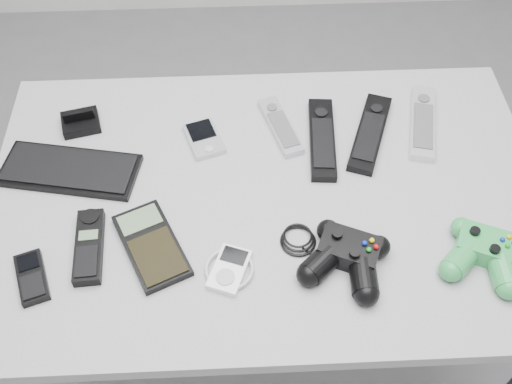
{
  "coord_description": "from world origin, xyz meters",
  "views": [
    {
      "loc": [
        -0.04,
        -0.8,
        1.75
      ],
      "look_at": [
        -0.01,
        -0.05,
        0.8
      ],
      "focal_mm": 42.0,
      "sensor_mm": 36.0,
      "label": 1
    }
  ],
  "objects_px": {
    "mobile_phone": "(32,277)",
    "mp3_player": "(229,269)",
    "calculator": "(151,245)",
    "remote_black_b": "(370,132)",
    "controller_black": "(347,255)",
    "remote_silver_a": "(280,126)",
    "pda": "(204,138)",
    "controller_green": "(485,251)",
    "desk": "(267,212)",
    "pda_keyboard": "(70,170)",
    "remote_black_a": "(322,138)",
    "remote_silver_b": "(423,122)",
    "cordless_handset": "(89,246)"
  },
  "relations": [
    {
      "from": "remote_black_a",
      "to": "cordless_handset",
      "type": "xyz_separation_m",
      "value": [
        -0.48,
        -0.26,
        0.0
      ]
    },
    {
      "from": "remote_black_b",
      "to": "mp3_player",
      "type": "relative_size",
      "value": 2.41
    },
    {
      "from": "remote_black_b",
      "to": "desk",
      "type": "bearing_deg",
      "value": -127.07
    },
    {
      "from": "remote_silver_a",
      "to": "remote_black_a",
      "type": "distance_m",
      "value": 0.1
    },
    {
      "from": "desk",
      "to": "calculator",
      "type": "bearing_deg",
      "value": -151.71
    },
    {
      "from": "calculator",
      "to": "controller_green",
      "type": "relative_size",
      "value": 1.2
    },
    {
      "from": "remote_silver_b",
      "to": "mp3_player",
      "type": "height_order",
      "value": "remote_silver_b"
    },
    {
      "from": "remote_black_a",
      "to": "controller_green",
      "type": "xyz_separation_m",
      "value": [
        0.27,
        -0.32,
        0.01
      ]
    },
    {
      "from": "controller_green",
      "to": "remote_black_b",
      "type": "bearing_deg",
      "value": 139.5
    },
    {
      "from": "desk",
      "to": "calculator",
      "type": "relative_size",
      "value": 6.1
    },
    {
      "from": "desk",
      "to": "remote_black_b",
      "type": "height_order",
      "value": "remote_black_b"
    },
    {
      "from": "remote_silver_a",
      "to": "controller_black",
      "type": "xyz_separation_m",
      "value": [
        0.1,
        -0.36,
        0.02
      ]
    },
    {
      "from": "remote_silver_b",
      "to": "mp3_player",
      "type": "relative_size",
      "value": 2.31
    },
    {
      "from": "remote_black_b",
      "to": "mobile_phone",
      "type": "relative_size",
      "value": 2.14
    },
    {
      "from": "pda",
      "to": "controller_green",
      "type": "distance_m",
      "value": 0.63
    },
    {
      "from": "controller_green",
      "to": "mobile_phone",
      "type": "bearing_deg",
      "value": -155.94
    },
    {
      "from": "calculator",
      "to": "controller_black",
      "type": "distance_m",
      "value": 0.37
    },
    {
      "from": "mp3_player",
      "to": "controller_black",
      "type": "height_order",
      "value": "controller_black"
    },
    {
      "from": "pda_keyboard",
      "to": "pda",
      "type": "height_order",
      "value": "same"
    },
    {
      "from": "cordless_handset",
      "to": "mp3_player",
      "type": "relative_size",
      "value": 1.66
    },
    {
      "from": "remote_silver_a",
      "to": "mp3_player",
      "type": "bearing_deg",
      "value": -125.14
    },
    {
      "from": "remote_black_a",
      "to": "controller_black",
      "type": "distance_m",
      "value": 0.32
    },
    {
      "from": "remote_black_a",
      "to": "calculator",
      "type": "relative_size",
      "value": 1.24
    },
    {
      "from": "calculator",
      "to": "controller_green",
      "type": "xyz_separation_m",
      "value": [
        0.63,
        -0.05,
        0.02
      ]
    },
    {
      "from": "cordless_handset",
      "to": "remote_silver_a",
      "type": "bearing_deg",
      "value": 34.61
    },
    {
      "from": "mobile_phone",
      "to": "mp3_player",
      "type": "bearing_deg",
      "value": -19.27
    },
    {
      "from": "mobile_phone",
      "to": "controller_green",
      "type": "relative_size",
      "value": 0.7
    },
    {
      "from": "pda",
      "to": "remote_black_b",
      "type": "height_order",
      "value": "remote_black_b"
    },
    {
      "from": "desk",
      "to": "remote_black_b",
      "type": "relative_size",
      "value": 4.91
    },
    {
      "from": "desk",
      "to": "cordless_handset",
      "type": "relative_size",
      "value": 7.12
    },
    {
      "from": "remote_black_b",
      "to": "cordless_handset",
      "type": "height_order",
      "value": "cordless_handset"
    },
    {
      "from": "remote_black_b",
      "to": "controller_green",
      "type": "relative_size",
      "value": 1.49
    },
    {
      "from": "desk",
      "to": "mobile_phone",
      "type": "bearing_deg",
      "value": -157.56
    },
    {
      "from": "pda_keyboard",
      "to": "cordless_handset",
      "type": "relative_size",
      "value": 1.77
    },
    {
      "from": "mobile_phone",
      "to": "remote_silver_b",
      "type": "bearing_deg",
      "value": 4.87
    },
    {
      "from": "remote_black_b",
      "to": "controller_black",
      "type": "distance_m",
      "value": 0.34
    },
    {
      "from": "mp3_player",
      "to": "controller_black",
      "type": "distance_m",
      "value": 0.22
    },
    {
      "from": "remote_silver_b",
      "to": "calculator",
      "type": "bearing_deg",
      "value": -139.77
    },
    {
      "from": "pda",
      "to": "desk",
      "type": "bearing_deg",
      "value": -67.61
    },
    {
      "from": "pda_keyboard",
      "to": "remote_silver_b",
      "type": "relative_size",
      "value": 1.27
    },
    {
      "from": "mobile_phone",
      "to": "calculator",
      "type": "distance_m",
      "value": 0.23
    },
    {
      "from": "remote_silver_a",
      "to": "remote_silver_b",
      "type": "xyz_separation_m",
      "value": [
        0.32,
        -0.0,
        0.0
      ]
    },
    {
      "from": "remote_silver_b",
      "to": "controller_black",
      "type": "relative_size",
      "value": 0.85
    },
    {
      "from": "pda",
      "to": "remote_silver_a",
      "type": "height_order",
      "value": "remote_silver_a"
    },
    {
      "from": "calculator",
      "to": "remote_black_a",
      "type": "bearing_deg",
      "value": 11.51
    },
    {
      "from": "remote_silver_a",
      "to": "controller_green",
      "type": "xyz_separation_m",
      "value": [
        0.36,
        -0.36,
        0.02
      ]
    },
    {
      "from": "remote_black_b",
      "to": "remote_silver_b",
      "type": "distance_m",
      "value": 0.13
    },
    {
      "from": "pda_keyboard",
      "to": "controller_green",
      "type": "bearing_deg",
      "value": -6.3
    },
    {
      "from": "mobile_phone",
      "to": "pda_keyboard",
      "type": "bearing_deg",
      "value": 63.61
    },
    {
      "from": "desk",
      "to": "remote_black_a",
      "type": "bearing_deg",
      "value": 47.15
    }
  ]
}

